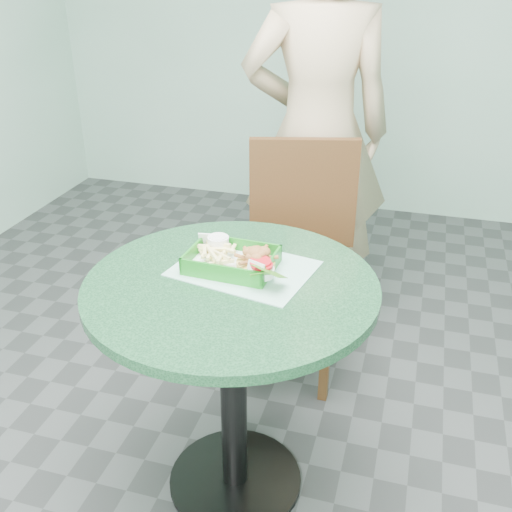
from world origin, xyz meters
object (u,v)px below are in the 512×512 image
(dining_chair, at_px, (296,242))
(cafe_table, at_px, (232,338))
(sauce_ramekin, at_px, (217,248))
(diner_person, at_px, (319,98))
(food_basket, at_px, (232,269))
(crab_sandwich, at_px, (256,263))

(dining_chair, bearing_deg, cafe_table, -106.00)
(cafe_table, relative_size, dining_chair, 0.88)
(sauce_ramekin, bearing_deg, diner_person, 83.87)
(cafe_table, relative_size, diner_person, 0.40)
(food_basket, height_order, sauce_ramekin, sauce_ramekin)
(cafe_table, bearing_deg, crab_sandwich, 55.61)
(dining_chair, height_order, crab_sandwich, dining_chair)
(diner_person, xyz_separation_m, sauce_ramekin, (-0.11, -0.99, -0.23))
(diner_person, distance_m, sauce_ramekin, 1.02)
(dining_chair, xyz_separation_m, food_basket, (-0.04, -0.69, 0.23))
(diner_person, bearing_deg, dining_chair, 71.89)
(dining_chair, distance_m, crab_sandwich, 0.74)
(diner_person, distance_m, food_basket, 1.07)
(cafe_table, height_order, sauce_ramekin, sauce_ramekin)
(cafe_table, relative_size, food_basket, 3.35)
(cafe_table, bearing_deg, food_basket, 106.42)
(cafe_table, height_order, food_basket, food_basket)
(food_basket, relative_size, crab_sandwich, 2.22)
(crab_sandwich, height_order, sauce_ramekin, crab_sandwich)
(crab_sandwich, bearing_deg, diner_person, 91.65)
(cafe_table, distance_m, food_basket, 0.20)
(diner_person, bearing_deg, food_basket, 70.00)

